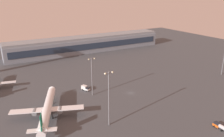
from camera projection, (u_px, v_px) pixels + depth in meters
ground_plane at (131, 93)px, 139.86m from camera, size 416.00×416.00×0.00m
terminal_building at (88, 44)px, 238.70m from camera, size 167.71×22.40×16.40m
airplane_terminal_side at (47, 109)px, 111.48m from camera, size 35.35×44.87×11.95m
catering_truck at (85, 88)px, 143.30m from camera, size 4.49×6.12×3.05m
fuel_truck at (220, 126)px, 102.67m from camera, size 2.54×6.35×2.35m
apron_light_central at (92, 74)px, 132.72m from camera, size 4.80×0.90×23.74m
apron_light_west at (109, 96)px, 101.13m from camera, size 4.80×0.90×26.84m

